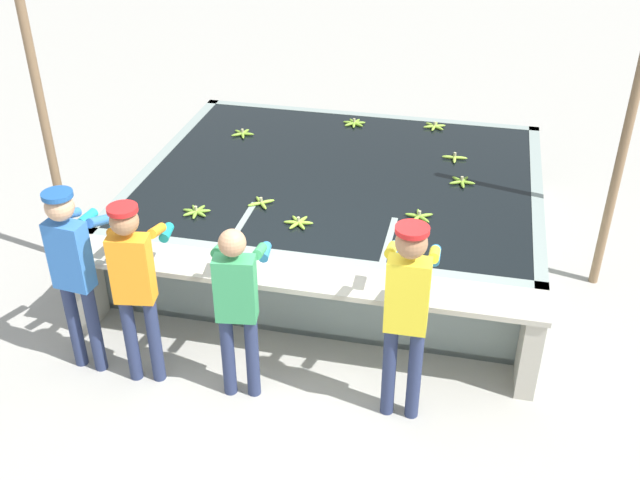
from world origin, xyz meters
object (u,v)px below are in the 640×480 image
object	(u,v)px
banana_bunch_floating_3	(419,216)
worker_2	(237,299)
banana_bunch_floating_1	(196,212)
banana_bunch_floating_6	(242,134)
support_post_right	(626,138)
knife_0	(230,266)
banana_bunch_floating_0	(434,126)
banana_bunch_floating_5	(354,123)
banana_bunch_floating_4	(462,182)
banana_bunch_floating_8	(298,222)
banana_bunch_floating_2	(261,203)
worker_3	(407,303)
banana_bunch_floating_7	(455,157)
support_post_left	(44,120)
worker_0	(74,263)
worker_1	(134,277)

from	to	relation	value
banana_bunch_floating_3	worker_2	bearing A→B (deg)	-124.73
banana_bunch_floating_1	banana_bunch_floating_6	xyz separation A→B (m)	(-0.14, 1.91, 0.00)
banana_bunch_floating_1	support_post_right	bearing A→B (deg)	13.42
banana_bunch_floating_3	knife_0	distance (m)	1.93
banana_bunch_floating_0	banana_bunch_floating_5	bearing A→B (deg)	-173.14
worker_2	banana_bunch_floating_4	xyz separation A→B (m)	(1.59, 2.61, -0.09)
banana_bunch_floating_8	knife_0	xyz separation A→B (m)	(-0.39, -0.85, -0.01)
worker_2	banana_bunch_floating_3	size ratio (longest dim) A/B	5.73
worker_2	banana_bunch_floating_6	size ratio (longest dim) A/B	5.71
banana_bunch_floating_1	banana_bunch_floating_2	xyz separation A→B (m)	(0.56, 0.31, 0.00)
banana_bunch_floating_2	banana_bunch_floating_8	distance (m)	0.54
banana_bunch_floating_8	banana_bunch_floating_4	bearing A→B (deg)	39.55
worker_3	banana_bunch_floating_3	size ratio (longest dim) A/B	6.36
banana_bunch_floating_7	worker_3	bearing A→B (deg)	-92.80
worker_3	banana_bunch_floating_6	world-z (taller)	worker_3
banana_bunch_floating_8	support_post_left	distance (m)	2.67
banana_bunch_floating_4	banana_bunch_floating_5	bearing A→B (deg)	136.56
banana_bunch_floating_8	support_post_left	xyz separation A→B (m)	(-2.56, 0.12, 0.75)
worker_2	banana_bunch_floating_7	size ratio (longest dim) A/B	5.62
worker_0	banana_bunch_floating_6	distance (m)	3.31
worker_1	banana_bunch_floating_8	bearing A→B (deg)	55.19
banana_bunch_floating_6	banana_bunch_floating_3	bearing A→B (deg)	-34.05
banana_bunch_floating_1	banana_bunch_floating_6	size ratio (longest dim) A/B	1.01
banana_bunch_floating_3	banana_bunch_floating_4	distance (m)	0.90
worker_2	support_post_right	distance (m)	3.88
banana_bunch_floating_2	banana_bunch_floating_8	bearing A→B (deg)	-33.11
banana_bunch_floating_4	banana_bunch_floating_7	xyz separation A→B (m)	(-0.11, 0.58, 0.00)
banana_bunch_floating_0	banana_bunch_floating_7	bearing A→B (deg)	-70.40
worker_2	banana_bunch_floating_7	distance (m)	3.52
banana_bunch_floating_0	support_post_left	distance (m)	4.44
worker_1	banana_bunch_floating_7	size ratio (longest dim) A/B	5.97
banana_bunch_floating_7	knife_0	xyz separation A→B (m)	(-1.73, -2.63, -0.01)
worker_3	banana_bunch_floating_7	size ratio (longest dim) A/B	6.23
banana_bunch_floating_5	banana_bunch_floating_6	size ratio (longest dim) A/B	1.01
worker_3	banana_bunch_floating_5	distance (m)	4.03
banana_bunch_floating_0	banana_bunch_floating_8	bearing A→B (deg)	-111.63
worker_1	banana_bunch_floating_3	size ratio (longest dim) A/B	6.09
worker_0	banana_bunch_floating_0	world-z (taller)	worker_0
banana_bunch_floating_6	knife_0	distance (m)	2.85
support_post_left	support_post_right	xyz separation A→B (m)	(5.44, 0.80, 0.00)
banana_bunch_floating_0	knife_0	size ratio (longest dim) A/B	1.00
banana_bunch_floating_5	banana_bunch_floating_6	distance (m)	1.37
banana_bunch_floating_6	support_post_right	world-z (taller)	support_post_right
worker_3	banana_bunch_floating_4	xyz separation A→B (m)	(0.27, 2.57, -0.23)
worker_0	banana_bunch_floating_6	size ratio (longest dim) A/B	6.20
banana_bunch_floating_4	knife_0	xyz separation A→B (m)	(-1.84, -2.05, -0.01)
worker_3	knife_0	world-z (taller)	worker_3
banana_bunch_floating_4	banana_bunch_floating_6	xyz separation A→B (m)	(-2.61, 0.70, 0.00)
banana_bunch_floating_7	support_post_left	xyz separation A→B (m)	(-3.89, -1.66, 0.75)
worker_1	support_post_left	distance (m)	2.28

